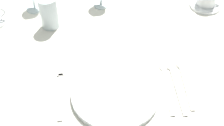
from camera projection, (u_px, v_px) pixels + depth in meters
dining_table at (117, 54)px, 1.18m from camera, size 1.80×1.11×0.74m
dinner_plate at (115, 93)px, 0.92m from camera, size 0.27×0.27×0.02m
fork_outer at (60, 89)px, 0.94m from camera, size 0.02×0.22×0.00m
spoon_soup at (166, 81)px, 0.97m from camera, size 0.03×0.22×0.01m
spoon_dessert at (175, 81)px, 0.97m from camera, size 0.03×0.22×0.01m
spoon_tea at (184, 78)px, 0.98m from camera, size 0.03×0.21×0.01m
saucer_left at (205, 5)px, 1.26m from camera, size 0.13×0.13×0.01m
drink_tumbler at (49, 15)px, 1.13m from camera, size 0.07×0.07×0.12m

